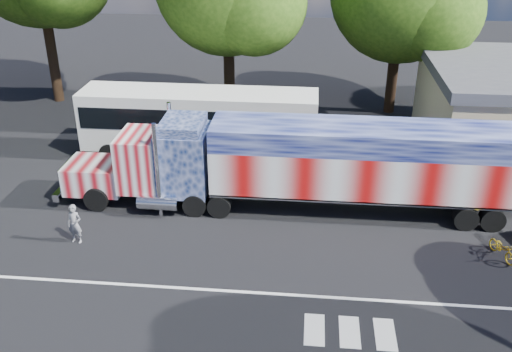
# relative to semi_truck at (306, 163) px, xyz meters

# --- Properties ---
(ground) EXTENTS (100.00, 100.00, 0.00)m
(ground) POSITION_rel_semi_truck_xyz_m (-2.26, -3.62, -2.36)
(ground) COLOR black
(lane_markings) EXTENTS (30.00, 2.67, 0.01)m
(lane_markings) POSITION_rel_semi_truck_xyz_m (-0.55, -7.38, -2.36)
(lane_markings) COLOR silver
(lane_markings) RESTS_ON ground
(semi_truck) EXTENTS (21.51, 3.40, 4.59)m
(semi_truck) POSITION_rel_semi_truck_xyz_m (0.00, 0.00, 0.00)
(semi_truck) COLOR black
(semi_truck) RESTS_ON ground
(coach_bus) EXTENTS (13.04, 3.03, 3.79)m
(coach_bus) POSITION_rel_semi_truck_xyz_m (-6.03, 5.48, -0.39)
(coach_bus) COLOR white
(coach_bus) RESTS_ON ground
(woman) EXTENTS (0.71, 0.52, 1.78)m
(woman) POSITION_rel_semi_truck_xyz_m (-9.66, -3.89, -1.47)
(woman) COLOR slate
(woman) RESTS_ON ground
(bicycle) EXTENTS (1.08, 1.71, 0.85)m
(bicycle) POSITION_rel_semi_truck_xyz_m (8.15, -3.29, -1.94)
(bicycle) COLOR gold
(bicycle) RESTS_ON ground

